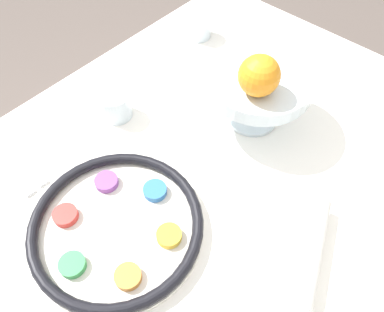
% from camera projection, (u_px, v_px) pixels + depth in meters
% --- Properties ---
extents(dining_table, '(1.28, 0.97, 0.77)m').
position_uv_depth(dining_table, '(201.00, 282.00, 0.99)').
color(dining_table, white).
rests_on(dining_table, ground_plane).
extents(seder_plate, '(0.30, 0.30, 0.03)m').
position_uv_depth(seder_plate, '(117.00, 226.00, 0.65)').
color(seder_plate, silver).
rests_on(seder_plate, dining_table).
extents(fruit_stand, '(0.22, 0.22, 0.12)m').
position_uv_depth(fruit_stand, '(258.00, 84.00, 0.74)').
color(fruit_stand, silver).
rests_on(fruit_stand, dining_table).
extents(orange_fruit, '(0.08, 0.08, 0.08)m').
position_uv_depth(orange_fruit, '(259.00, 76.00, 0.66)').
color(orange_fruit, orange).
rests_on(orange_fruit, fruit_stand).
extents(napkin_roll, '(0.20, 0.11, 0.04)m').
position_uv_depth(napkin_roll, '(309.00, 251.00, 0.61)').
color(napkin_roll, white).
rests_on(napkin_roll, dining_table).
extents(cup_near, '(0.07, 0.07, 0.06)m').
position_uv_depth(cup_near, '(115.00, 105.00, 0.80)').
color(cup_near, silver).
rests_on(cup_near, dining_table).
extents(cup_far, '(0.07, 0.07, 0.06)m').
position_uv_depth(cup_far, '(198.00, 26.00, 0.97)').
color(cup_far, silver).
rests_on(cup_far, dining_table).
extents(fork_left, '(0.03, 0.20, 0.01)m').
position_uv_depth(fork_left, '(6.00, 164.00, 0.74)').
color(fork_left, silver).
rests_on(fork_left, dining_table).
extents(fork_right, '(0.03, 0.20, 0.01)m').
position_uv_depth(fork_right, '(19.00, 155.00, 0.75)').
color(fork_right, silver).
rests_on(fork_right, dining_table).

